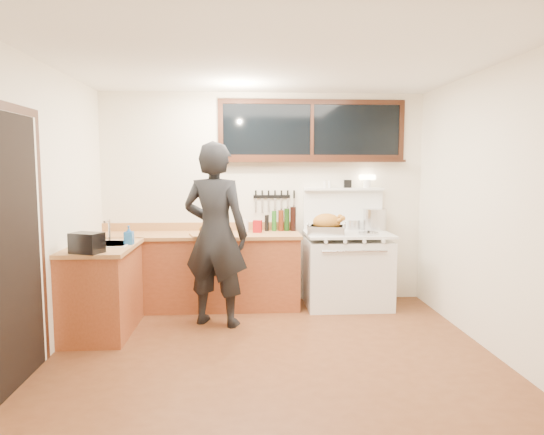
{
  "coord_description": "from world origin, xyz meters",
  "views": [
    {
      "loc": [
        -0.26,
        -4.31,
        1.69
      ],
      "look_at": [
        0.05,
        0.85,
        1.15
      ],
      "focal_mm": 32.0,
      "sensor_mm": 36.0,
      "label": 1
    }
  ],
  "objects": [
    {
      "name": "cutting_board",
      "position": [
        -0.65,
        1.27,
        0.95
      ],
      "size": [
        0.48,
        0.41,
        0.14
      ],
      "color": "#AD7744",
      "rests_on": "counter_back"
    },
    {
      "name": "toaster",
      "position": [
        -1.7,
        0.19,
        0.99
      ],
      "size": [
        0.33,
        0.28,
        0.19
      ],
      "color": "black",
      "rests_on": "counter_left"
    },
    {
      "name": "left_doorway",
      "position": [
        -1.99,
        -0.55,
        1.09
      ],
      "size": [
        0.02,
        1.04,
        2.17
      ],
      "color": "black",
      "rests_on": "ground"
    },
    {
      "name": "saucepan",
      "position": [
        1.14,
        1.7,
        0.96
      ],
      "size": [
        0.21,
        0.3,
        0.12
      ],
      "color": "silver",
      "rests_on": "vintage_stove"
    },
    {
      "name": "sink_unit",
      "position": [
        -1.68,
        0.7,
        0.85
      ],
      "size": [
        0.5,
        0.45,
        0.37
      ],
      "color": "white",
      "rests_on": "counter_left"
    },
    {
      "name": "pitcher",
      "position": [
        -0.24,
        1.58,
        0.98
      ],
      "size": [
        0.08,
        0.08,
        0.15
      ],
      "color": "white",
      "rests_on": "counter_back"
    },
    {
      "name": "soap_bottle",
      "position": [
        -1.43,
        0.68,
        1.0
      ],
      "size": [
        0.09,
        0.09,
        0.19
      ],
      "color": "#215FA7",
      "rests_on": "counter_left"
    },
    {
      "name": "bottle_cluster",
      "position": [
        0.24,
        1.63,
        1.03
      ],
      "size": [
        0.39,
        0.07,
        0.3
      ],
      "color": "black",
      "rests_on": "counter_back"
    },
    {
      "name": "ground_plane",
      "position": [
        0.0,
        0.0,
        -0.01
      ],
      "size": [
        4.0,
        3.5,
        0.02
      ],
      "primitive_type": "cube",
      "color": "#562C16"
    },
    {
      "name": "room_shell",
      "position": [
        0.0,
        0.0,
        1.65
      ],
      "size": [
        4.1,
        3.6,
        2.65
      ],
      "color": "#EFE5CF",
      "rests_on": "ground"
    },
    {
      "name": "coffee_tin",
      "position": [
        -0.09,
        1.5,
        0.97
      ],
      "size": [
        0.12,
        0.1,
        0.15
      ],
      "color": "maroon",
      "rests_on": "counter_back"
    },
    {
      "name": "roast_turkey",
      "position": [
        0.73,
        1.31,
        1.0
      ],
      "size": [
        0.49,
        0.41,
        0.25
      ],
      "color": "silver",
      "rests_on": "vintage_stove"
    },
    {
      "name": "stockpot",
      "position": [
        1.39,
        1.64,
        1.03
      ],
      "size": [
        0.33,
        0.33,
        0.27
      ],
      "color": "silver",
      "rests_on": "vintage_stove"
    },
    {
      "name": "counter_left",
      "position": [
        -1.7,
        0.62,
        0.45
      ],
      "size": [
        0.64,
        1.09,
        0.9
      ],
      "color": "brown",
      "rests_on": "ground"
    },
    {
      "name": "man",
      "position": [
        -0.55,
        0.8,
        0.98
      ],
      "size": [
        0.83,
        0.68,
        1.95
      ],
      "color": "black",
      "rests_on": "ground"
    },
    {
      "name": "knife_strip",
      "position": [
        0.12,
        1.73,
        1.31
      ],
      "size": [
        0.52,
        0.03,
        0.28
      ],
      "color": "black",
      "rests_on": "room_shell"
    },
    {
      "name": "counter_back",
      "position": [
        -0.8,
        1.45,
        0.45
      ],
      "size": [
        2.44,
        0.64,
        1.0
      ],
      "color": "brown",
      "rests_on": "ground"
    },
    {
      "name": "back_window",
      "position": [
        0.6,
        1.72,
        2.06
      ],
      "size": [
        2.32,
        0.13,
        0.77
      ],
      "color": "black",
      "rests_on": "room_shell"
    },
    {
      "name": "vintage_stove",
      "position": [
        1.0,
        1.41,
        0.47
      ],
      "size": [
        1.02,
        0.74,
        1.59
      ],
      "color": "white",
      "rests_on": "ground"
    },
    {
      "name": "pot_lid",
      "position": [
        1.22,
        1.28,
        0.91
      ],
      "size": [
        0.24,
        0.24,
        0.04
      ],
      "color": "silver",
      "rests_on": "vintage_stove"
    }
  ]
}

